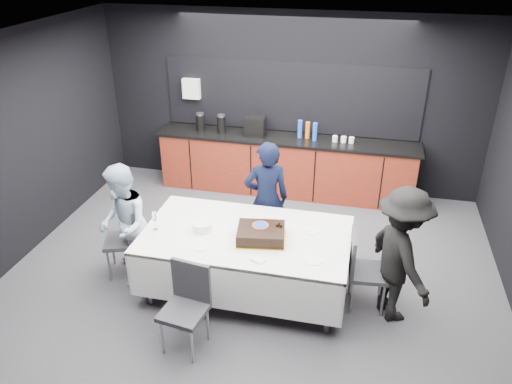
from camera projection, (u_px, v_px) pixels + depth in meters
ground at (254, 269)px, 6.30m from camera, size 6.00×6.00×0.00m
room_shell at (254, 131)px, 5.44m from camera, size 6.04×5.04×2.82m
kitchenette at (285, 160)px, 7.96m from camera, size 4.10×0.64×2.05m
party_table at (246, 244)px, 5.66m from camera, size 2.32×1.32×0.78m
cake_assembly at (261, 234)px, 5.46m from camera, size 0.62×0.53×0.17m
plate_stack at (202, 226)px, 5.63m from camera, size 0.21×0.21×0.10m
loose_plate_near at (201, 246)px, 5.36m from camera, size 0.19×0.19×0.01m
loose_plate_right_a at (312, 230)px, 5.64m from camera, size 0.20×0.20×0.01m
loose_plate_right_b at (313, 259)px, 5.14m from camera, size 0.22×0.22×0.01m
loose_plate_far at (262, 215)px, 5.95m from camera, size 0.20×0.20×0.01m
fork_pile at (258, 260)px, 5.12m from camera, size 0.16×0.13×0.02m
champagne_flute at (154, 217)px, 5.60m from camera, size 0.06×0.06×0.22m
chair_left at (128, 234)px, 6.03m from camera, size 0.54×0.54×0.92m
chair_right at (362, 265)px, 5.47m from camera, size 0.45×0.45×0.92m
chair_near at (187, 300)px, 4.95m from camera, size 0.48×0.48×0.92m
person_center at (266, 199)px, 6.30m from camera, size 0.66×0.55×1.56m
person_left at (123, 225)px, 5.82m from camera, size 0.84×0.90×1.49m
person_right at (400, 256)px, 5.21m from camera, size 1.00×1.16×1.55m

